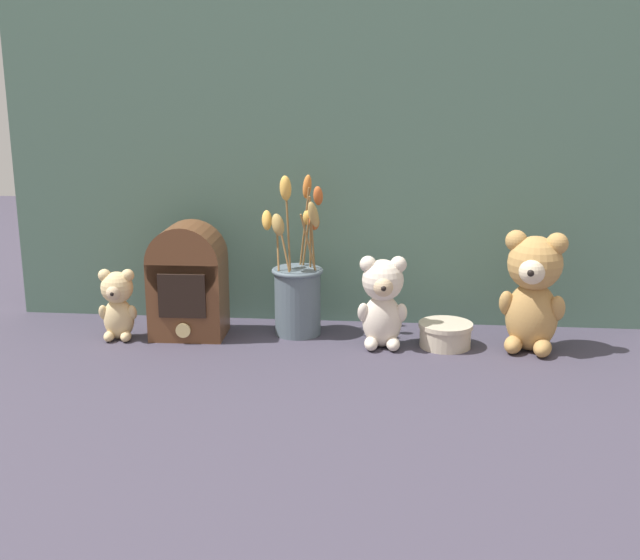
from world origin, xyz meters
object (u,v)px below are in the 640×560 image
Objects in this scene: vintage_radio at (188,280)px; flower_vase at (298,289)px; teddy_bear_large at (533,290)px; teddy_bear_medium at (383,300)px; teddy_bear_small at (118,303)px; decorative_tin_tall at (445,334)px.

flower_vase is at bearing 8.08° from vintage_radio.
flower_vase is (-0.49, 0.06, -0.03)m from teddy_bear_large.
teddy_bear_small is at bearing -179.96° from teddy_bear_medium.
teddy_bear_large is 1.01× the size of vintage_radio.
vintage_radio is (-0.73, 0.03, -0.00)m from teddy_bear_large.
vintage_radio reaches higher than decorative_tin_tall.
teddy_bear_small reaches higher than decorative_tin_tall.
teddy_bear_large reaches higher than decorative_tin_tall.
teddy_bear_large reaches higher than vintage_radio.
flower_vase reaches higher than decorative_tin_tall.
flower_vase reaches higher than vintage_radio.
teddy_bear_medium is 0.20m from flower_vase.
decorative_tin_tall is at bearing 1.37° from teddy_bear_small.
decorative_tin_tall is at bearing -9.67° from flower_vase.
flower_vase reaches higher than teddy_bear_medium.
teddy_bear_large is 0.31m from teddy_bear_medium.
vintage_radio is at bearing -171.92° from flower_vase.
teddy_bear_small is (-0.87, -0.01, -0.05)m from teddy_bear_large.
teddy_bear_medium is 0.78× the size of vintage_radio.
flower_vase is (-0.19, 0.07, -0.00)m from teddy_bear_medium.
teddy_bear_medium is at bearing -5.08° from vintage_radio.
teddy_bear_large reaches higher than teddy_bear_small.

